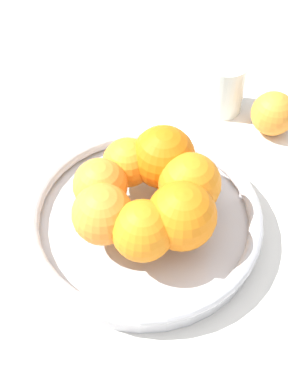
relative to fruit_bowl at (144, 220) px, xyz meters
name	(u,v)px	position (x,y,z in m)	size (l,w,h in m)	color
ground_plane	(144,229)	(0.00, 0.00, -0.02)	(4.00, 4.00, 0.00)	silver
fruit_bowl	(144,220)	(0.00, 0.00, 0.00)	(0.30, 0.30, 0.04)	silver
orange_pile	(150,192)	(0.00, 0.01, 0.06)	(0.19, 0.18, 0.08)	orange
stray_orange	(273,113)	(-0.20, 0.19, 0.01)	(0.07, 0.07, 0.07)	orange
drinking_glass	(224,87)	(-0.24, 0.12, 0.02)	(0.06, 0.06, 0.09)	silver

